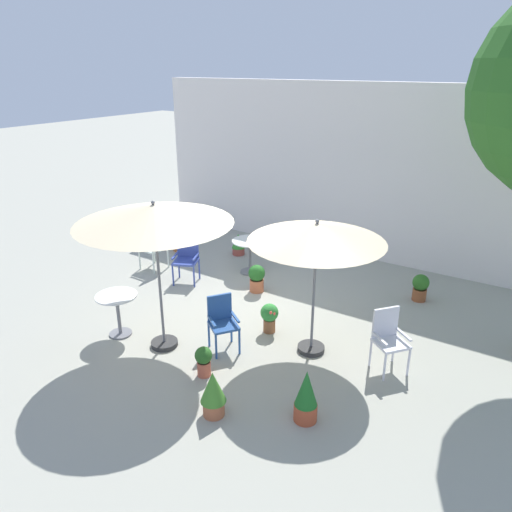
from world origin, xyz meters
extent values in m
plane|color=#9F9E8F|center=(0.00, 0.00, 0.00)|extent=(60.00, 60.00, 0.00)
cube|color=white|center=(0.00, 4.09, 2.00)|extent=(9.75, 0.30, 3.99)
cylinder|color=#2D2D2D|center=(-0.43, -1.55, 0.04)|extent=(0.44, 0.44, 0.08)
cylinder|color=slate|center=(-0.43, -1.55, 1.21)|extent=(0.04, 0.04, 2.42)
cone|color=beige|center=(-0.43, -1.55, 2.27)|extent=(2.39, 2.39, 0.29)
sphere|color=slate|center=(-0.43, -1.55, 2.45)|extent=(0.06, 0.06, 0.06)
cylinder|color=#2D2D2D|center=(1.68, -0.36, 0.04)|extent=(0.44, 0.44, 0.08)
cylinder|color=slate|center=(1.68, -0.36, 1.09)|extent=(0.04, 0.04, 2.18)
cone|color=beige|center=(1.68, -0.36, 2.04)|extent=(2.07, 2.07, 0.28)
sphere|color=slate|center=(1.68, -0.36, 2.21)|extent=(0.06, 0.06, 0.06)
cylinder|color=white|center=(-1.31, -1.70, 0.74)|extent=(0.70, 0.70, 0.02)
cylinder|color=slate|center=(-1.31, -1.70, 0.36)|extent=(0.06, 0.06, 0.73)
cylinder|color=slate|center=(-1.31, -1.70, 0.01)|extent=(0.38, 0.38, 0.03)
cylinder|color=silver|center=(-0.90, 1.73, 0.75)|extent=(0.78, 0.78, 0.02)
cylinder|color=slate|center=(-0.90, 1.73, 0.37)|extent=(0.06, 0.06, 0.73)
cylinder|color=slate|center=(-0.90, 1.73, 0.01)|extent=(0.43, 0.43, 0.03)
cube|color=silver|center=(2.92, -0.22, 0.48)|extent=(0.61, 0.62, 0.04)
cube|color=silver|center=(2.76, -0.10, 0.74)|extent=(0.30, 0.35, 0.48)
cube|color=silver|center=(2.79, -0.38, 0.60)|extent=(0.33, 0.27, 0.03)
cube|color=silver|center=(3.04, -0.06, 0.60)|extent=(0.33, 0.27, 0.03)
cylinder|color=silver|center=(2.94, -0.50, 0.23)|extent=(0.04, 0.04, 0.46)
cylinder|color=silver|center=(3.20, -0.19, 0.23)|extent=(0.04, 0.04, 0.46)
cylinder|color=silver|center=(2.63, -0.26, 0.23)|extent=(0.04, 0.04, 0.46)
cylinder|color=silver|center=(2.89, 0.06, 0.23)|extent=(0.04, 0.04, 0.46)
cube|color=#36489A|center=(-1.74, 0.56, 0.48)|extent=(0.63, 0.62, 0.04)
cube|color=#36489A|center=(-1.83, 0.75, 0.73)|extent=(0.44, 0.23, 0.47)
cube|color=#36489A|center=(-1.95, 0.47, 0.60)|extent=(0.21, 0.39, 0.03)
cube|color=#36489A|center=(-1.54, 0.65, 0.60)|extent=(0.21, 0.39, 0.03)
cylinder|color=#36489A|center=(-1.86, 0.28, 0.23)|extent=(0.04, 0.04, 0.46)
cylinder|color=#36489A|center=(-1.45, 0.46, 0.23)|extent=(0.04, 0.04, 0.46)
cylinder|color=#36489A|center=(-2.04, 0.66, 0.23)|extent=(0.04, 0.04, 0.46)
cylinder|color=#36489A|center=(-1.63, 0.85, 0.23)|extent=(0.04, 0.04, 0.46)
cube|color=#285093|center=(0.48, -1.12, 0.46)|extent=(0.60, 0.60, 0.04)
cube|color=#285093|center=(0.33, -1.00, 0.69)|extent=(0.27, 0.35, 0.44)
cube|color=#285093|center=(0.37, -1.27, 0.58)|extent=(0.34, 0.26, 0.03)
cube|color=#285093|center=(0.60, -0.96, 0.58)|extent=(0.34, 0.26, 0.03)
cylinder|color=#285093|center=(0.53, -1.39, 0.22)|extent=(0.04, 0.04, 0.44)
cylinder|color=#285093|center=(0.76, -1.07, 0.22)|extent=(0.04, 0.04, 0.44)
cylinder|color=#285093|center=(0.21, -1.16, 0.22)|extent=(0.04, 0.04, 0.44)
cylinder|color=#285093|center=(0.44, -0.85, 0.22)|extent=(0.04, 0.04, 0.44)
cube|color=silver|center=(-2.86, 0.74, 0.48)|extent=(0.50, 0.50, 0.04)
cube|color=silver|center=(-2.64, 0.74, 0.70)|extent=(0.06, 0.46, 0.41)
cube|color=silver|center=(-2.85, 0.97, 0.60)|extent=(0.44, 0.06, 0.03)
cube|color=silver|center=(-2.87, 0.52, 0.60)|extent=(0.44, 0.06, 0.03)
cylinder|color=silver|center=(-3.08, 0.98, 0.23)|extent=(0.04, 0.04, 0.46)
cylinder|color=silver|center=(-3.09, 0.53, 0.23)|extent=(0.04, 0.04, 0.46)
cylinder|color=silver|center=(-2.63, 0.96, 0.23)|extent=(0.04, 0.04, 0.46)
cylinder|color=silver|center=(-2.65, 0.51, 0.23)|extent=(0.04, 0.04, 0.46)
cylinder|color=#B7573F|center=(0.64, -1.83, 0.12)|extent=(0.20, 0.20, 0.24)
cylinder|color=#382819|center=(0.64, -1.83, 0.23)|extent=(0.18, 0.18, 0.02)
sphere|color=#285D20|center=(0.64, -1.83, 0.35)|extent=(0.26, 0.26, 0.26)
cylinder|color=brown|center=(0.80, -0.22, 0.12)|extent=(0.21, 0.21, 0.24)
cylinder|color=#382819|center=(0.80, -0.22, 0.23)|extent=(0.18, 0.18, 0.02)
sphere|color=#2E8635|center=(0.80, -0.22, 0.37)|extent=(0.31, 0.31, 0.31)
sphere|color=#E7473D|center=(0.88, -0.32, 0.44)|extent=(0.06, 0.06, 0.06)
sphere|color=#E7473D|center=(0.92, -0.22, 0.34)|extent=(0.06, 0.06, 0.06)
sphere|color=#E7473D|center=(0.70, -0.14, 0.40)|extent=(0.08, 0.08, 0.08)
sphere|color=#E7473D|center=(0.91, -0.27, 0.41)|extent=(0.07, 0.07, 0.07)
cylinder|color=#C5653F|center=(-0.26, 1.01, 0.13)|extent=(0.29, 0.29, 0.26)
cylinder|color=#382819|center=(-0.26, 1.01, 0.25)|extent=(0.25, 0.25, 0.02)
sphere|color=#246321|center=(-0.26, 1.01, 0.40)|extent=(0.34, 0.34, 0.34)
cylinder|color=#A65B3B|center=(1.29, -2.45, 0.11)|extent=(0.29, 0.29, 0.22)
cylinder|color=#382819|center=(1.29, -2.45, 0.21)|extent=(0.26, 0.26, 0.02)
cone|color=#417F2A|center=(1.29, -2.45, 0.44)|extent=(0.35, 0.35, 0.44)
cylinder|color=#B06030|center=(-3.13, 1.89, 0.13)|extent=(0.27, 0.27, 0.27)
cylinder|color=#382819|center=(-3.13, 1.89, 0.26)|extent=(0.24, 0.24, 0.02)
cone|color=#48702E|center=(-3.13, 1.89, 0.58)|extent=(0.35, 0.35, 0.63)
cylinder|color=#9B443A|center=(-1.74, 2.49, 0.09)|extent=(0.29, 0.29, 0.17)
cylinder|color=#382819|center=(-1.74, 2.49, 0.16)|extent=(0.26, 0.26, 0.02)
cone|color=#378D2E|center=(-1.74, 2.49, 0.35)|extent=(0.32, 0.32, 0.35)
cylinder|color=brown|center=(2.65, 2.41, 0.12)|extent=(0.27, 0.27, 0.25)
cylinder|color=#382819|center=(2.65, 2.41, 0.24)|extent=(0.24, 0.24, 0.02)
sphere|color=#2C6620|center=(2.65, 2.41, 0.38)|extent=(0.32, 0.32, 0.32)
cylinder|color=#AB482B|center=(2.36, -1.88, 0.12)|extent=(0.31, 0.31, 0.25)
cylinder|color=#382819|center=(2.36, -1.88, 0.24)|extent=(0.27, 0.27, 0.02)
cone|color=#1E6424|center=(2.36, -1.88, 0.50)|extent=(0.30, 0.30, 0.51)
camera|label=1|loc=(4.57, -6.49, 4.36)|focal=33.83mm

